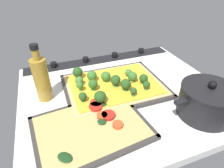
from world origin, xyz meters
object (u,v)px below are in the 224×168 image
Objects in this scene: cooking_pot at (207,101)px; oil_bottle at (41,78)px; baking_tray_back at (91,129)px; veggie_pizza_back at (92,125)px; baking_tray_front at (114,87)px; broccoli_pizza at (112,84)px.

oil_bottle is (46.65, -26.13, 3.25)cm from cooking_pot.
oil_bottle is (11.08, -20.17, 7.91)cm from baking_tray_back.
veggie_pizza_back is 1.32× the size of cooking_pot.
oil_bottle is (25.19, -2.59, 7.92)cm from baking_tray_front.
cooking_pot is at bearing 132.36° from baking_tray_front.
cooking_pot is at bearing 169.55° from veggie_pizza_back.
veggie_pizza_back is at bearing -10.45° from cooking_pot.
broccoli_pizza is 32.47cm from cooking_pot.
baking_tray_back is (14.10, 17.58, 0.01)cm from baking_tray_front.
broccoli_pizza is 21.93cm from baking_tray_back.
cooking_pot is at bearing 170.49° from baking_tray_back.
veggie_pizza_back is at bearing 120.65° from oil_bottle.
baking_tray_back is 1.43× the size of cooking_pot.
broccoli_pizza is 1.47× the size of cooking_pot.
broccoli_pizza is 1.11× the size of veggie_pizza_back.
veggie_pizza_back is (-0.58, -0.49, 0.71)cm from baking_tray_back.
broccoli_pizza reaches higher than veggie_pizza_back.
baking_tray_front is at bearing 174.14° from oil_bottle.
veggie_pizza_back is at bearing -139.48° from baking_tray_back.
baking_tray_front is at bearing -169.10° from broccoli_pizza.
oil_bottle reaches higher than baking_tray_front.
baking_tray_front is at bearing -128.74° from baking_tray_back.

